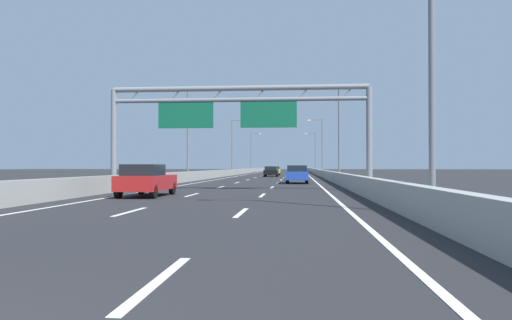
% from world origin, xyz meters
% --- Properties ---
extents(ground_plane, '(260.00, 260.00, 0.00)m').
position_xyz_m(ground_plane, '(0.00, 100.00, 0.00)').
color(ground_plane, '#262628').
extents(lane_dash_left_1, '(0.16, 3.00, 0.01)m').
position_xyz_m(lane_dash_left_1, '(-1.80, 12.50, 0.01)').
color(lane_dash_left_1, white).
rests_on(lane_dash_left_1, ground_plane).
extents(lane_dash_left_2, '(0.16, 3.00, 0.01)m').
position_xyz_m(lane_dash_left_2, '(-1.80, 21.50, 0.01)').
color(lane_dash_left_2, white).
rests_on(lane_dash_left_2, ground_plane).
extents(lane_dash_left_3, '(0.16, 3.00, 0.01)m').
position_xyz_m(lane_dash_left_3, '(-1.80, 30.50, 0.01)').
color(lane_dash_left_3, white).
rests_on(lane_dash_left_3, ground_plane).
extents(lane_dash_left_4, '(0.16, 3.00, 0.01)m').
position_xyz_m(lane_dash_left_4, '(-1.80, 39.50, 0.01)').
color(lane_dash_left_4, white).
rests_on(lane_dash_left_4, ground_plane).
extents(lane_dash_left_5, '(0.16, 3.00, 0.01)m').
position_xyz_m(lane_dash_left_5, '(-1.80, 48.50, 0.01)').
color(lane_dash_left_5, white).
rests_on(lane_dash_left_5, ground_plane).
extents(lane_dash_left_6, '(0.16, 3.00, 0.01)m').
position_xyz_m(lane_dash_left_6, '(-1.80, 57.50, 0.01)').
color(lane_dash_left_6, white).
rests_on(lane_dash_left_6, ground_plane).
extents(lane_dash_left_7, '(0.16, 3.00, 0.01)m').
position_xyz_m(lane_dash_left_7, '(-1.80, 66.50, 0.01)').
color(lane_dash_left_7, white).
rests_on(lane_dash_left_7, ground_plane).
extents(lane_dash_left_8, '(0.16, 3.00, 0.01)m').
position_xyz_m(lane_dash_left_8, '(-1.80, 75.50, 0.01)').
color(lane_dash_left_8, white).
rests_on(lane_dash_left_8, ground_plane).
extents(lane_dash_left_9, '(0.16, 3.00, 0.01)m').
position_xyz_m(lane_dash_left_9, '(-1.80, 84.50, 0.01)').
color(lane_dash_left_9, white).
rests_on(lane_dash_left_9, ground_plane).
extents(lane_dash_left_10, '(0.16, 3.00, 0.01)m').
position_xyz_m(lane_dash_left_10, '(-1.80, 93.50, 0.01)').
color(lane_dash_left_10, white).
rests_on(lane_dash_left_10, ground_plane).
extents(lane_dash_left_11, '(0.16, 3.00, 0.01)m').
position_xyz_m(lane_dash_left_11, '(-1.80, 102.50, 0.01)').
color(lane_dash_left_11, white).
rests_on(lane_dash_left_11, ground_plane).
extents(lane_dash_left_12, '(0.16, 3.00, 0.01)m').
position_xyz_m(lane_dash_left_12, '(-1.80, 111.50, 0.01)').
color(lane_dash_left_12, white).
rests_on(lane_dash_left_12, ground_plane).
extents(lane_dash_left_13, '(0.16, 3.00, 0.01)m').
position_xyz_m(lane_dash_left_13, '(-1.80, 120.50, 0.01)').
color(lane_dash_left_13, white).
rests_on(lane_dash_left_13, ground_plane).
extents(lane_dash_left_14, '(0.16, 3.00, 0.01)m').
position_xyz_m(lane_dash_left_14, '(-1.80, 129.50, 0.01)').
color(lane_dash_left_14, white).
rests_on(lane_dash_left_14, ground_plane).
extents(lane_dash_left_15, '(0.16, 3.00, 0.01)m').
position_xyz_m(lane_dash_left_15, '(-1.80, 138.50, 0.01)').
color(lane_dash_left_15, white).
rests_on(lane_dash_left_15, ground_plane).
extents(lane_dash_left_16, '(0.16, 3.00, 0.01)m').
position_xyz_m(lane_dash_left_16, '(-1.80, 147.50, 0.01)').
color(lane_dash_left_16, white).
rests_on(lane_dash_left_16, ground_plane).
extents(lane_dash_left_17, '(0.16, 3.00, 0.01)m').
position_xyz_m(lane_dash_left_17, '(-1.80, 156.50, 0.01)').
color(lane_dash_left_17, white).
rests_on(lane_dash_left_17, ground_plane).
extents(lane_dash_right_0, '(0.16, 3.00, 0.01)m').
position_xyz_m(lane_dash_right_0, '(1.80, 3.50, 0.01)').
color(lane_dash_right_0, white).
rests_on(lane_dash_right_0, ground_plane).
extents(lane_dash_right_1, '(0.16, 3.00, 0.01)m').
position_xyz_m(lane_dash_right_1, '(1.80, 12.50, 0.01)').
color(lane_dash_right_1, white).
rests_on(lane_dash_right_1, ground_plane).
extents(lane_dash_right_2, '(0.16, 3.00, 0.01)m').
position_xyz_m(lane_dash_right_2, '(1.80, 21.50, 0.01)').
color(lane_dash_right_2, white).
rests_on(lane_dash_right_2, ground_plane).
extents(lane_dash_right_3, '(0.16, 3.00, 0.01)m').
position_xyz_m(lane_dash_right_3, '(1.80, 30.50, 0.01)').
color(lane_dash_right_3, white).
rests_on(lane_dash_right_3, ground_plane).
extents(lane_dash_right_4, '(0.16, 3.00, 0.01)m').
position_xyz_m(lane_dash_right_4, '(1.80, 39.50, 0.01)').
color(lane_dash_right_4, white).
rests_on(lane_dash_right_4, ground_plane).
extents(lane_dash_right_5, '(0.16, 3.00, 0.01)m').
position_xyz_m(lane_dash_right_5, '(1.80, 48.50, 0.01)').
color(lane_dash_right_5, white).
rests_on(lane_dash_right_5, ground_plane).
extents(lane_dash_right_6, '(0.16, 3.00, 0.01)m').
position_xyz_m(lane_dash_right_6, '(1.80, 57.50, 0.01)').
color(lane_dash_right_6, white).
rests_on(lane_dash_right_6, ground_plane).
extents(lane_dash_right_7, '(0.16, 3.00, 0.01)m').
position_xyz_m(lane_dash_right_7, '(1.80, 66.50, 0.01)').
color(lane_dash_right_7, white).
rests_on(lane_dash_right_7, ground_plane).
extents(lane_dash_right_8, '(0.16, 3.00, 0.01)m').
position_xyz_m(lane_dash_right_8, '(1.80, 75.50, 0.01)').
color(lane_dash_right_8, white).
rests_on(lane_dash_right_8, ground_plane).
extents(lane_dash_right_9, '(0.16, 3.00, 0.01)m').
position_xyz_m(lane_dash_right_9, '(1.80, 84.50, 0.01)').
color(lane_dash_right_9, white).
rests_on(lane_dash_right_9, ground_plane).
extents(lane_dash_right_10, '(0.16, 3.00, 0.01)m').
position_xyz_m(lane_dash_right_10, '(1.80, 93.50, 0.01)').
color(lane_dash_right_10, white).
rests_on(lane_dash_right_10, ground_plane).
extents(lane_dash_right_11, '(0.16, 3.00, 0.01)m').
position_xyz_m(lane_dash_right_11, '(1.80, 102.50, 0.01)').
color(lane_dash_right_11, white).
rests_on(lane_dash_right_11, ground_plane).
extents(lane_dash_right_12, '(0.16, 3.00, 0.01)m').
position_xyz_m(lane_dash_right_12, '(1.80, 111.50, 0.01)').
color(lane_dash_right_12, white).
rests_on(lane_dash_right_12, ground_plane).
extents(lane_dash_right_13, '(0.16, 3.00, 0.01)m').
position_xyz_m(lane_dash_right_13, '(1.80, 120.50, 0.01)').
color(lane_dash_right_13, white).
rests_on(lane_dash_right_13, ground_plane).
extents(lane_dash_right_14, '(0.16, 3.00, 0.01)m').
position_xyz_m(lane_dash_right_14, '(1.80, 129.50, 0.01)').
color(lane_dash_right_14, white).
rests_on(lane_dash_right_14, ground_plane).
extents(lane_dash_right_15, '(0.16, 3.00, 0.01)m').
position_xyz_m(lane_dash_right_15, '(1.80, 138.50, 0.01)').
color(lane_dash_right_15, white).
rests_on(lane_dash_right_15, ground_plane).
extents(lane_dash_right_16, '(0.16, 3.00, 0.01)m').
position_xyz_m(lane_dash_right_16, '(1.80, 147.50, 0.01)').
color(lane_dash_right_16, white).
rests_on(lane_dash_right_16, ground_plane).
extents(lane_dash_right_17, '(0.16, 3.00, 0.01)m').
position_xyz_m(lane_dash_right_17, '(1.80, 156.50, 0.01)').
color(lane_dash_right_17, white).
rests_on(lane_dash_right_17, ground_plane).
extents(edge_line_left, '(0.16, 176.00, 0.01)m').
position_xyz_m(edge_line_left, '(-5.25, 88.00, 0.01)').
color(edge_line_left, white).
rests_on(edge_line_left, ground_plane).
extents(edge_line_right, '(0.16, 176.00, 0.01)m').
position_xyz_m(edge_line_right, '(5.25, 88.00, 0.01)').
color(edge_line_right, white).
rests_on(edge_line_right, ground_plane).
extents(barrier_left, '(0.45, 220.00, 0.95)m').
position_xyz_m(barrier_left, '(-6.90, 110.00, 0.47)').
color(barrier_left, '#9E9E99').
rests_on(barrier_left, ground_plane).
extents(barrier_right, '(0.45, 220.00, 0.95)m').
position_xyz_m(barrier_right, '(6.90, 110.00, 0.47)').
color(barrier_right, '#9E9E99').
rests_on(barrier_right, ground_plane).
extents(sign_gantry, '(15.95, 0.36, 6.36)m').
position_xyz_m(sign_gantry, '(-0.17, 26.24, 4.80)').
color(sign_gantry, gray).
rests_on(sign_gantry, ground_plane).
extents(streetlamp_right_near, '(2.58, 0.28, 9.50)m').
position_xyz_m(streetlamp_right_near, '(7.47, 12.60, 5.40)').
color(streetlamp_right_near, slate).
rests_on(streetlamp_right_near, ground_plane).
extents(streetlamp_left_mid, '(2.58, 0.28, 9.50)m').
position_xyz_m(streetlamp_left_mid, '(-7.47, 45.87, 5.40)').
color(streetlamp_left_mid, slate).
rests_on(streetlamp_left_mid, ground_plane).
extents(streetlamp_right_mid, '(2.58, 0.28, 9.50)m').
position_xyz_m(streetlamp_right_mid, '(7.47, 45.87, 5.40)').
color(streetlamp_right_mid, slate).
rests_on(streetlamp_right_mid, ground_plane).
extents(streetlamp_left_far, '(2.58, 0.28, 9.50)m').
position_xyz_m(streetlamp_left_far, '(-7.47, 79.13, 5.40)').
color(streetlamp_left_far, slate).
rests_on(streetlamp_left_far, ground_plane).
extents(streetlamp_right_far, '(2.58, 0.28, 9.50)m').
position_xyz_m(streetlamp_right_far, '(7.47, 79.13, 5.40)').
color(streetlamp_right_far, slate).
rests_on(streetlamp_right_far, ground_plane).
extents(streetlamp_left_distant, '(2.58, 0.28, 9.50)m').
position_xyz_m(streetlamp_left_distant, '(-7.47, 112.39, 5.40)').
color(streetlamp_left_distant, slate).
rests_on(streetlamp_left_distant, ground_plane).
extents(streetlamp_right_distant, '(2.58, 0.28, 9.50)m').
position_xyz_m(streetlamp_right_distant, '(7.47, 112.39, 5.40)').
color(streetlamp_right_distant, slate).
rests_on(streetlamp_right_distant, ground_plane).
extents(yellow_car, '(1.79, 4.31, 1.42)m').
position_xyz_m(yellow_car, '(-0.24, 75.50, 0.74)').
color(yellow_car, yellow).
rests_on(yellow_car, ground_plane).
extents(blue_car, '(1.86, 4.57, 1.54)m').
position_xyz_m(blue_car, '(3.51, 38.63, 0.79)').
color(blue_car, '#2347AD').
rests_on(blue_car, ground_plane).
extents(red_car, '(1.87, 4.33, 1.56)m').
position_xyz_m(red_car, '(-3.77, 20.21, 0.79)').
color(red_car, red).
rests_on(red_car, ground_plane).
extents(black_car, '(1.88, 4.24, 1.44)m').
position_xyz_m(black_car, '(-0.13, 63.97, 0.74)').
color(black_car, black).
rests_on(black_car, ground_plane).
extents(green_car, '(1.81, 4.42, 1.45)m').
position_xyz_m(green_car, '(3.55, 57.86, 0.75)').
color(green_car, '#1E7A38').
rests_on(green_car, ground_plane).
extents(silver_car, '(1.86, 4.62, 1.39)m').
position_xyz_m(silver_car, '(3.77, 119.32, 0.72)').
color(silver_car, '#A8ADB2').
rests_on(silver_car, ground_plane).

